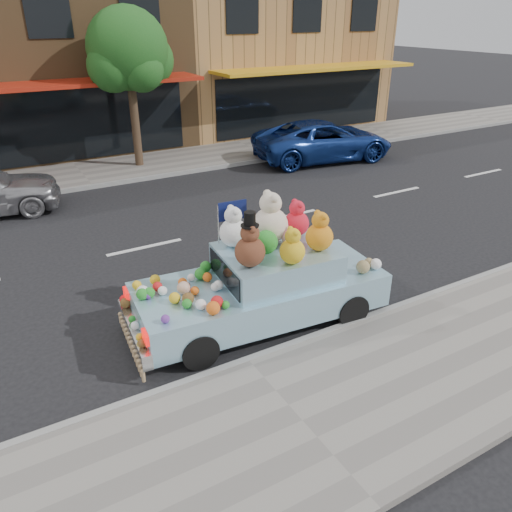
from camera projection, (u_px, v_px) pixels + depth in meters
ground at (145, 247)px, 11.72m from camera, size 120.00×120.00×0.00m
near_sidewalk at (302, 424)px, 6.63m from camera, size 60.00×3.00×0.12m
far_sidewalk at (82, 174)px, 16.75m from camera, size 60.00×3.00×0.12m
near_kerb at (248, 362)px, 7.80m from camera, size 60.00×0.12×0.13m
far_kerb at (93, 187)px, 15.58m from camera, size 60.00×0.12×0.13m
storefront_mid at (36, 50)px, 19.43m from camera, size 10.00×9.80×7.30m
storefront_right at (258, 42)px, 23.90m from camera, size 10.00×9.80×7.30m
street_tree at (129, 56)px, 16.09m from camera, size 3.00×2.70×5.22m
car_blue at (323, 141)px, 18.33m from camera, size 5.47×3.16×1.43m
art_car at (263, 280)px, 8.62m from camera, size 4.62×2.13×2.26m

